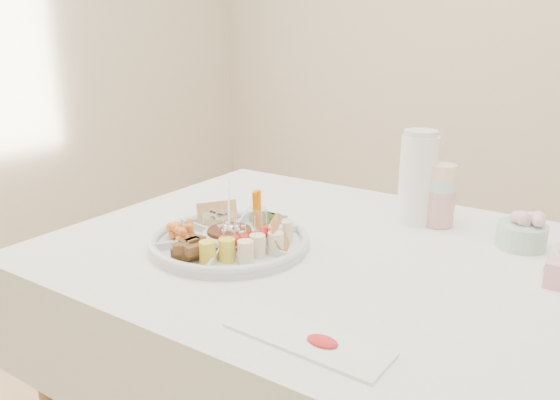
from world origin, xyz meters
The scene contains 14 objects.
wall_back centered at (0.00, 2.00, 1.35)m, with size 4.00×0.02×2.70m, color beige.
dining_table centered at (0.00, 0.00, 0.38)m, with size 1.52×1.02×0.76m, color white.
party_tray centered at (-0.31, -0.13, 0.78)m, with size 0.38×0.38×0.04m, color white.
bean_dip centered at (-0.31, -0.13, 0.79)m, with size 0.11×0.11×0.04m, color #3C1E0D.
tortillas centered at (-0.19, -0.08, 0.80)m, with size 0.11×0.11×0.07m, color #925F37, non-canonical shape.
carrot_cucumber centered at (-0.29, 0.00, 0.82)m, with size 0.11×0.11×0.10m, color #FF7B00, non-canonical shape.
pita_raisins centered at (-0.41, -0.05, 0.80)m, with size 0.12×0.12×0.06m, color tan, non-canonical shape.
cherries centered at (-0.43, -0.18, 0.79)m, with size 0.10×0.10×0.04m, color gold, non-canonical shape.
granola_chunks centered at (-0.32, -0.26, 0.79)m, with size 0.09×0.09×0.04m, color brown, non-canonical shape.
banana_tomato centered at (-0.20, -0.21, 0.82)m, with size 0.12×0.12×0.10m, color #CEB554, non-canonical shape.
cup_stack centered at (0.06, 0.30, 0.86)m, with size 0.08×0.08×0.21m, color beige.
thermos centered at (0.00, 0.30, 0.89)m, with size 0.10×0.10×0.26m, color white.
flower_bowl centered at (0.28, 0.26, 0.80)m, with size 0.12×0.12×0.09m, color #9CC2AB.
placemat centered at (0.07, -0.38, 0.76)m, with size 0.29×0.10×0.01m, color white.
Camera 1 is at (0.48, -1.09, 1.26)m, focal length 35.00 mm.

